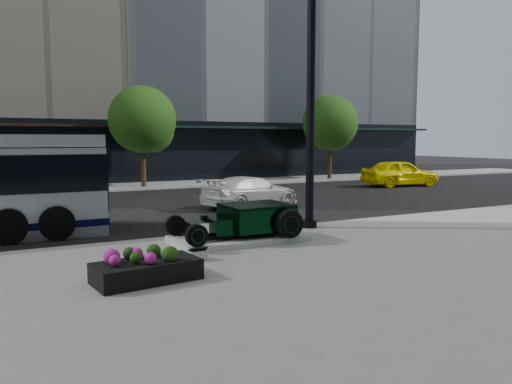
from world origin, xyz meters
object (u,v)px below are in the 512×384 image
hot_rod (249,219)px  flower_planter (147,269)px  lamppost (311,99)px  white_sedan (251,192)px  yellow_taxi (400,173)px

hot_rod → flower_planter: (-3.46, -2.55, -0.35)m
lamppost → white_sedan: size_ratio=1.89×
hot_rod → white_sedan: size_ratio=0.73×
lamppost → yellow_taxi: 16.74m
lamppost → yellow_taxi: size_ratio=1.79×
flower_planter → white_sedan: 11.43m
hot_rod → lamppost: lamppost is taller
hot_rod → lamppost: (2.51, 0.90, 3.29)m
lamppost → hot_rod: bearing=-160.3°
lamppost → white_sedan: bearing=81.2°
flower_planter → yellow_taxi: bearing=35.0°
yellow_taxi → lamppost: bearing=135.1°
hot_rod → yellow_taxi: yellow_taxi is taller
yellow_taxi → white_sedan: bearing=117.1°
hot_rod → yellow_taxi: 19.00m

